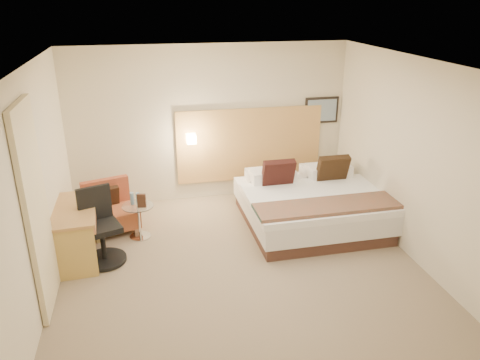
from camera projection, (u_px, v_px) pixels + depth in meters
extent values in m
cube|color=#816E57|center=(241.00, 269.00, 6.29)|extent=(4.80, 5.00, 0.02)
cube|color=white|center=(241.00, 63.00, 5.28)|extent=(4.80, 5.00, 0.02)
cube|color=beige|center=(210.00, 124.00, 8.07)|extent=(4.80, 0.02, 2.70)
cube|color=beige|center=(311.00, 294.00, 3.51)|extent=(4.80, 0.02, 2.70)
cube|color=beige|center=(34.00, 192.00, 5.32)|extent=(0.02, 5.00, 2.70)
cube|color=beige|center=(416.00, 162.00, 6.26)|extent=(0.02, 5.00, 2.70)
cube|color=tan|center=(250.00, 144.00, 8.32)|extent=(2.60, 0.04, 1.30)
cube|color=black|center=(322.00, 110.00, 8.38)|extent=(0.62, 0.03, 0.47)
cube|color=#768EA3|center=(322.00, 110.00, 8.36)|extent=(0.54, 0.01, 0.39)
cylinder|color=silver|center=(191.00, 138.00, 7.99)|extent=(0.02, 0.12, 0.02)
cube|color=#FFEDC6|center=(191.00, 139.00, 7.94)|extent=(0.15, 0.15, 0.15)
cube|color=beige|center=(36.00, 211.00, 5.15)|extent=(0.06, 0.90, 2.42)
cylinder|color=#7DA4C2|center=(132.00, 198.00, 6.93)|extent=(0.07, 0.07, 0.19)
cylinder|color=#7DA5C1|center=(138.00, 199.00, 6.92)|extent=(0.07, 0.07, 0.19)
cube|color=#3E2519|center=(142.00, 201.00, 6.84)|extent=(0.13, 0.08, 0.21)
cube|color=#442922|center=(310.00, 218.00, 7.51)|extent=(2.02, 2.02, 0.18)
cube|color=silver|center=(310.00, 204.00, 7.42)|extent=(2.08, 2.08, 0.31)
cube|color=white|center=(318.00, 199.00, 7.08)|extent=(2.13, 1.50, 0.10)
cube|color=silver|center=(268.00, 175.00, 7.91)|extent=(0.72, 0.40, 0.18)
cube|color=white|center=(322.00, 171.00, 8.12)|extent=(0.72, 0.40, 0.18)
cube|color=white|center=(272.00, 175.00, 7.63)|extent=(0.72, 0.40, 0.18)
cube|color=white|center=(329.00, 170.00, 7.84)|extent=(0.72, 0.40, 0.18)
cube|color=black|center=(278.00, 175.00, 7.42)|extent=(0.52, 0.28, 0.53)
cube|color=black|center=(332.00, 170.00, 7.61)|extent=(0.52, 0.28, 0.53)
cube|color=#C54D28|center=(329.00, 206.00, 6.68)|extent=(2.16, 0.59, 0.05)
cube|color=tan|center=(99.00, 239.00, 6.95)|extent=(0.09, 0.09, 0.09)
cube|color=#A9734F|center=(137.00, 230.00, 7.22)|extent=(0.09, 0.09, 0.09)
cube|color=tan|center=(91.00, 225.00, 7.37)|extent=(0.09, 0.09, 0.09)
cube|color=#B07253|center=(127.00, 217.00, 7.63)|extent=(0.09, 0.09, 0.09)
cube|color=brown|center=(112.00, 217.00, 7.22)|extent=(0.89, 0.83, 0.27)
cube|color=#974128|center=(105.00, 191.00, 7.31)|extent=(0.73, 0.32, 0.41)
cube|color=black|center=(108.00, 197.00, 7.26)|extent=(0.38, 0.27, 0.36)
cylinder|color=silver|center=(140.00, 236.00, 7.11)|extent=(0.39, 0.39, 0.02)
cylinder|color=white|center=(139.00, 221.00, 7.02)|extent=(0.05, 0.05, 0.49)
cylinder|color=white|center=(138.00, 206.00, 6.93)|extent=(0.57, 0.57, 0.01)
cube|color=#AC7B43|center=(74.00, 209.00, 6.31)|extent=(0.63, 1.24, 0.04)
cube|color=tan|center=(76.00, 254.00, 5.95)|extent=(0.51, 0.07, 0.72)
cube|color=#BC7C49|center=(79.00, 217.00, 6.96)|extent=(0.51, 0.07, 0.72)
cube|color=#C87D4E|center=(79.00, 214.00, 6.35)|extent=(0.52, 1.15, 0.10)
cylinder|color=black|center=(105.00, 259.00, 6.45)|extent=(0.75, 0.75, 0.05)
cylinder|color=black|center=(103.00, 244.00, 6.36)|extent=(0.09, 0.09, 0.45)
cube|color=black|center=(101.00, 227.00, 6.26)|extent=(0.60, 0.60, 0.08)
cube|color=black|center=(94.00, 203.00, 6.33)|extent=(0.44, 0.20, 0.47)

